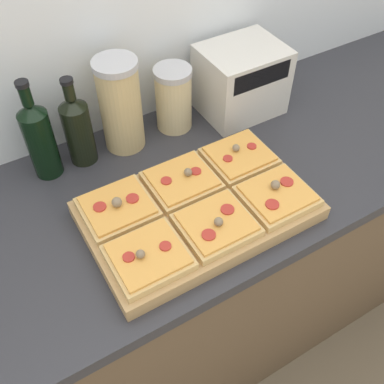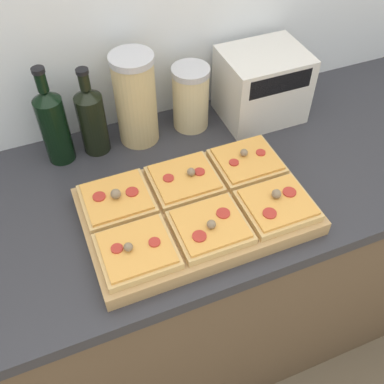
{
  "view_description": "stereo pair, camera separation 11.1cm",
  "coord_description": "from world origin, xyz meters",
  "px_view_note": "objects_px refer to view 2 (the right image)",
  "views": [
    {
      "loc": [
        -0.37,
        -0.42,
        1.79
      ],
      "look_at": [
        0.01,
        0.23,
        0.97
      ],
      "focal_mm": 42.0,
      "sensor_mm": 36.0,
      "label": 1
    },
    {
      "loc": [
        -0.27,
        -0.46,
        1.79
      ],
      "look_at": [
        0.01,
        0.23,
        0.97
      ],
      "focal_mm": 42.0,
      "sensor_mm": 36.0,
      "label": 2
    }
  ],
  "objects_px": {
    "cutting_board": "(197,211)",
    "grain_jar_short": "(191,98)",
    "wine_bottle": "(92,119)",
    "grain_jar_tall": "(136,99)",
    "toaster_oven": "(262,85)",
    "olive_oil_bottle": "(54,124)"
  },
  "relations": [
    {
      "from": "cutting_board",
      "to": "grain_jar_short",
      "type": "relative_size",
      "value": 2.81
    },
    {
      "from": "cutting_board",
      "to": "wine_bottle",
      "type": "height_order",
      "value": "wine_bottle"
    },
    {
      "from": "cutting_board",
      "to": "grain_jar_tall",
      "type": "bearing_deg",
      "value": 96.48
    },
    {
      "from": "wine_bottle",
      "to": "grain_jar_short",
      "type": "relative_size",
      "value": 1.33
    },
    {
      "from": "grain_jar_short",
      "to": "toaster_oven",
      "type": "distance_m",
      "value": 0.22
    },
    {
      "from": "toaster_oven",
      "to": "grain_jar_tall",
      "type": "bearing_deg",
      "value": 175.52
    },
    {
      "from": "cutting_board",
      "to": "toaster_oven",
      "type": "relative_size",
      "value": 2.09
    },
    {
      "from": "cutting_board",
      "to": "grain_jar_tall",
      "type": "xyz_separation_m",
      "value": [
        -0.04,
        0.35,
        0.12
      ]
    },
    {
      "from": "cutting_board",
      "to": "grain_jar_short",
      "type": "distance_m",
      "value": 0.38
    },
    {
      "from": "toaster_oven",
      "to": "cutting_board",
      "type": "bearing_deg",
      "value": -137.18
    },
    {
      "from": "olive_oil_bottle",
      "to": "grain_jar_short",
      "type": "distance_m",
      "value": 0.4
    },
    {
      "from": "olive_oil_bottle",
      "to": "toaster_oven",
      "type": "xyz_separation_m",
      "value": [
        0.61,
        -0.03,
        -0.01
      ]
    },
    {
      "from": "cutting_board",
      "to": "toaster_oven",
      "type": "height_order",
      "value": "toaster_oven"
    },
    {
      "from": "olive_oil_bottle",
      "to": "toaster_oven",
      "type": "height_order",
      "value": "olive_oil_bottle"
    },
    {
      "from": "olive_oil_bottle",
      "to": "grain_jar_tall",
      "type": "bearing_deg",
      "value": 0.0
    },
    {
      "from": "grain_jar_tall",
      "to": "cutting_board",
      "type": "bearing_deg",
      "value": -83.52
    },
    {
      "from": "olive_oil_bottle",
      "to": "grain_jar_tall",
      "type": "distance_m",
      "value": 0.23
    },
    {
      "from": "grain_jar_tall",
      "to": "grain_jar_short",
      "type": "bearing_deg",
      "value": -0.0
    },
    {
      "from": "grain_jar_short",
      "to": "olive_oil_bottle",
      "type": "bearing_deg",
      "value": 180.0
    },
    {
      "from": "toaster_oven",
      "to": "grain_jar_short",
      "type": "bearing_deg",
      "value": 172.18
    },
    {
      "from": "grain_jar_tall",
      "to": "toaster_oven",
      "type": "relative_size",
      "value": 1.03
    },
    {
      "from": "olive_oil_bottle",
      "to": "wine_bottle",
      "type": "distance_m",
      "value": 0.1
    }
  ]
}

